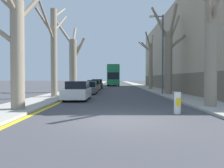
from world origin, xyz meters
The scene contains 18 objects.
ground_plane centered at (0.00, 0.00, 0.00)m, with size 300.00×300.00×0.00m, color #424247.
sidewalk_left centered at (-5.49, 50.00, 0.06)m, with size 2.76×120.00×0.12m, color #A39E93.
sidewalk_right centered at (5.49, 50.00, 0.06)m, with size 2.76×120.00×0.12m, color #A39E93.
building_facade_right centered at (11.86, 22.52, 5.32)m, with size 10.08×36.06×10.65m.
kerb_line_stripe centered at (-3.93, 50.00, 0.00)m, with size 0.24×120.00×0.01m, color yellow.
street_tree_left_0 centered at (-5.02, 2.26, 3.49)m, with size 4.68×3.08×8.05m.
street_tree_left_1 centered at (-5.24, 9.67, 4.20)m, with size 1.57×5.00×8.18m.
street_tree_left_2 centered at (-5.09, 17.39, 3.69)m, with size 3.75×2.52×8.52m.
street_tree_right_0 centered at (5.00, 3.53, 3.86)m, with size 1.14×3.63×7.84m.
street_tree_right_1 centered at (5.20, 13.44, 3.82)m, with size 3.69×2.96×8.57m.
street_tree_right_2 centered at (4.92, 22.80, 3.89)m, with size 2.17×4.30×8.05m.
double_decker_bus centered at (-0.37, 41.55, 2.58)m, with size 2.62×11.62×4.55m.
parked_car_0 centered at (-3.02, 8.00, 0.67)m, with size 1.74×3.92×1.42m.
parked_car_1 centered at (-3.02, 14.66, 0.62)m, with size 1.89×4.36×1.30m.
parked_car_2 centered at (-3.02, 21.26, 0.66)m, with size 1.72×4.25×1.40m.
parked_car_3 centered at (-3.02, 27.22, 0.71)m, with size 1.74×4.43×1.51m.
lamp_post centered at (4.43, 13.08, 4.38)m, with size 1.40×0.20×7.84m.
traffic_bollard centered at (2.66, 1.63, 0.50)m, with size 0.31×0.32×1.00m.
Camera 1 is at (-0.27, -8.40, 1.62)m, focal length 35.00 mm.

